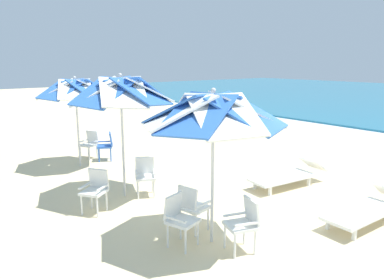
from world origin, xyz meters
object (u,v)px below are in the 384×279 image
(plastic_chair_2, at_px, (180,217))
(plastic_chair_6, at_px, (107,144))
(plastic_chair_4, at_px, (95,188))
(beach_umbrella_1, at_px, (121,92))
(plastic_chair_3, at_px, (145,174))
(sun_lounger_0, at_px, (368,208))
(sun_lounger_1, at_px, (289,175))
(plastic_chair_1, at_px, (192,205))
(plastic_chair_0, at_px, (244,222))
(beach_umbrella_2, at_px, (75,89))
(plastic_chair_5, at_px, (90,143))
(beach_umbrella_0, at_px, (213,112))

(plastic_chair_2, distance_m, plastic_chair_6, 5.82)
(plastic_chair_4, bearing_deg, beach_umbrella_1, 115.85)
(plastic_chair_3, relative_size, sun_lounger_0, 0.40)
(sun_lounger_0, xyz_separation_m, sun_lounger_1, (-2.20, 0.54, 0.00))
(plastic_chair_3, bearing_deg, plastic_chair_1, -8.62)
(plastic_chair_0, relative_size, plastic_chair_3, 1.00)
(plastic_chair_0, bearing_deg, plastic_chair_1, -166.96)
(plastic_chair_0, bearing_deg, beach_umbrella_2, -178.20)
(plastic_chair_5, height_order, sun_lounger_1, plastic_chair_5)
(plastic_chair_3, bearing_deg, plastic_chair_2, -18.23)
(plastic_chair_3, bearing_deg, sun_lounger_1, 61.61)
(plastic_chair_2, xyz_separation_m, beach_umbrella_2, (-5.54, 0.50, 1.72))
(plastic_chair_0, height_order, plastic_chair_5, same)
(sun_lounger_1, bearing_deg, sun_lounger_0, -13.87)
(plastic_chair_2, height_order, sun_lounger_0, plastic_chair_2)
(plastic_chair_3, height_order, sun_lounger_0, plastic_chair_3)
(plastic_chair_6, bearing_deg, sun_lounger_1, 26.11)
(plastic_chair_2, bearing_deg, plastic_chair_0, 41.94)
(beach_umbrella_0, distance_m, beach_umbrella_2, 5.78)
(plastic_chair_4, bearing_deg, plastic_chair_0, 22.25)
(plastic_chair_4, distance_m, plastic_chair_5, 4.35)
(plastic_chair_0, xyz_separation_m, plastic_chair_4, (-2.93, -1.20, 0.00))
(beach_umbrella_1, distance_m, beach_umbrella_2, 2.98)
(plastic_chair_0, height_order, plastic_chair_4, same)
(beach_umbrella_1, bearing_deg, plastic_chair_1, 2.36)
(beach_umbrella_1, relative_size, plastic_chair_5, 3.17)
(beach_umbrella_0, distance_m, plastic_chair_1, 1.78)
(plastic_chair_1, xyz_separation_m, plastic_chair_6, (-5.40, 0.95, 0.00))
(beach_umbrella_2, bearing_deg, plastic_chair_2, -5.15)
(plastic_chair_5, relative_size, sun_lounger_1, 0.39)
(beach_umbrella_0, bearing_deg, sun_lounger_1, 105.86)
(plastic_chair_3, height_order, plastic_chair_5, same)
(plastic_chair_6, bearing_deg, beach_umbrella_2, -83.13)
(plastic_chair_1, height_order, plastic_chair_2, same)
(plastic_chair_3, relative_size, plastic_chair_4, 1.00)
(plastic_chair_4, xyz_separation_m, sun_lounger_0, (3.65, 3.78, -0.22))
(plastic_chair_2, bearing_deg, sun_lounger_1, 100.50)
(beach_umbrella_0, height_order, plastic_chair_1, beach_umbrella_0)
(beach_umbrella_2, relative_size, plastic_chair_5, 2.99)
(plastic_chair_0, xyz_separation_m, sun_lounger_1, (-1.49, 3.13, -0.22))
(sun_lounger_1, bearing_deg, plastic_chair_3, -118.39)
(plastic_chair_1, xyz_separation_m, plastic_chair_5, (-5.95, 0.64, 0.00))
(plastic_chair_0, relative_size, plastic_chair_2, 1.00)
(plastic_chair_4, bearing_deg, plastic_chair_1, 26.82)
(beach_umbrella_2, relative_size, sun_lounger_1, 1.17)
(sun_lounger_1, bearing_deg, plastic_chair_0, -64.61)
(plastic_chair_1, bearing_deg, plastic_chair_4, -153.18)
(plastic_chair_2, distance_m, beach_umbrella_1, 3.19)
(beach_umbrella_1, xyz_separation_m, plastic_chair_3, (0.22, 0.41, -1.85))
(plastic_chair_0, relative_size, plastic_chair_6, 1.00)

